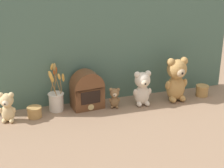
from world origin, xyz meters
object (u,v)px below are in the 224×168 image
object	(u,v)px
teddy_bear_tiny	(114,97)
decorative_tin_tall	(202,91)
teddy_bear_medium	(142,87)
teddy_bear_large	(176,78)
decorative_tin_short	(35,112)
teddy_bear_small	(7,107)
vintage_radio	(87,91)
flower_vase	(56,98)

from	to	relation	value
teddy_bear_tiny	decorative_tin_tall	distance (m)	0.64
teddy_bear_medium	decorative_tin_tall	size ratio (longest dim) A/B	2.61
teddy_bear_large	decorative_tin_short	xyz separation A→B (m)	(-0.93, 0.02, -0.12)
teddy_bear_small	vintage_radio	xyz separation A→B (m)	(0.49, 0.05, 0.02)
vintage_radio	decorative_tin_short	xyz separation A→B (m)	(-0.34, -0.04, -0.08)
teddy_bear_medium	flower_vase	size ratio (longest dim) A/B	0.76
decorative_tin_tall	decorative_tin_short	world-z (taller)	decorative_tin_tall
teddy_bear_medium	teddy_bear_small	xyz separation A→B (m)	(-0.84, 0.01, -0.03)
teddy_bear_small	teddy_bear_medium	bearing A→B (deg)	-0.87
teddy_bear_tiny	flower_vase	bearing A→B (deg)	168.77
teddy_bear_tiny	teddy_bear_small	bearing A→B (deg)	179.71
flower_vase	decorative_tin_tall	xyz separation A→B (m)	(1.00, -0.07, -0.05)
teddy_bear_tiny	teddy_bear_medium	bearing A→B (deg)	-2.91
vintage_radio	flower_vase	bearing A→B (deg)	174.99
flower_vase	decorative_tin_short	xyz separation A→B (m)	(-0.14, -0.06, -0.05)
decorative_tin_short	vintage_radio	bearing A→B (deg)	6.98
teddy_bear_tiny	decorative_tin_tall	bearing A→B (deg)	0.28
teddy_bear_medium	decorative_tin_short	bearing A→B (deg)	178.14
flower_vase	decorative_tin_tall	size ratio (longest dim) A/B	3.45
decorative_tin_tall	teddy_bear_large	bearing A→B (deg)	-177.44
flower_vase	decorative_tin_short	size ratio (longest dim) A/B	3.40
teddy_bear_small	decorative_tin_short	distance (m)	0.17
teddy_bear_small	decorative_tin_short	world-z (taller)	teddy_bear_small
teddy_bear_medium	decorative_tin_short	xyz separation A→B (m)	(-0.69, 0.02, -0.09)
flower_vase	vintage_radio	bearing A→B (deg)	-5.01
teddy_bear_large	teddy_bear_tiny	xyz separation A→B (m)	(-0.43, 0.01, -0.09)
vintage_radio	teddy_bear_large	bearing A→B (deg)	-5.85
teddy_bear_medium	flower_vase	world-z (taller)	flower_vase
flower_vase	decorative_tin_tall	world-z (taller)	flower_vase
teddy_bear_tiny	decorative_tin_short	xyz separation A→B (m)	(-0.50, 0.01, -0.04)
decorative_tin_short	teddy_bear_small	bearing A→B (deg)	-176.40
vintage_radio	teddy_bear_small	bearing A→B (deg)	-174.06
teddy_bear_large	flower_vase	distance (m)	0.80
teddy_bear_large	teddy_bear_tiny	world-z (taller)	teddy_bear_large
teddy_bear_large	decorative_tin_tall	size ratio (longest dim) A/B	3.38
teddy_bear_large	teddy_bear_medium	world-z (taller)	teddy_bear_large
teddy_bear_large	flower_vase	bearing A→B (deg)	174.36
teddy_bear_medium	teddy_bear_small	distance (m)	0.84
flower_vase	teddy_bear_tiny	bearing A→B (deg)	-11.23
teddy_bear_large	vintage_radio	bearing A→B (deg)	174.15
flower_vase	decorative_tin_short	bearing A→B (deg)	-157.58
flower_vase	decorative_tin_short	distance (m)	0.16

